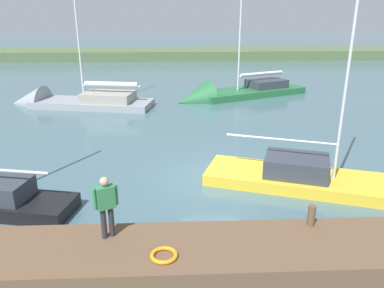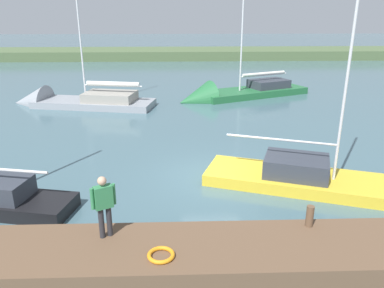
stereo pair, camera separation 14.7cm
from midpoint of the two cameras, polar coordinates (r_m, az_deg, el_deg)
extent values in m
plane|color=#42606B|center=(14.83, 2.94, -4.97)|extent=(200.00, 200.00, 0.00)
cube|color=#4C603D|center=(53.87, -1.22, 12.89)|extent=(180.00, 8.00, 2.40)
cube|color=brown|center=(9.95, 6.10, -16.33)|extent=(21.66, 2.23, 0.64)
cylinder|color=brown|center=(10.77, 17.24, -10.29)|extent=(0.20, 0.20, 0.60)
torus|color=orange|center=(9.29, -4.75, -16.42)|extent=(0.66, 0.66, 0.10)
cube|color=gray|center=(26.59, -14.98, 5.54)|extent=(8.39, 4.11, 0.80)
cone|color=gray|center=(28.74, -23.62, 5.58)|extent=(2.81, 3.02, 2.61)
cube|color=gray|center=(26.00, -12.73, 6.99)|extent=(3.66, 2.81, 0.59)
cylinder|color=silver|center=(26.12, -17.27, 17.59)|extent=(0.11, 0.11, 10.44)
cylinder|color=silver|center=(25.76, -12.29, 8.60)|extent=(3.93, 0.85, 0.09)
cylinder|color=silver|center=(25.74, -12.31, 8.86)|extent=(3.58, 0.99, 0.31)
cube|color=gold|center=(14.66, 16.92, -6.14)|extent=(7.85, 4.63, 0.85)
cube|color=#333842|center=(14.35, 15.22, -3.17)|extent=(2.68, 2.33, 0.69)
cylinder|color=silver|center=(13.46, 22.40, 11.38)|extent=(0.10, 0.10, 8.28)
cylinder|color=silver|center=(14.05, 12.92, 0.69)|extent=(3.74, 1.41, 0.08)
cube|color=#236638|center=(29.67, 8.73, 7.40)|extent=(8.90, 6.00, 0.87)
cone|color=#236638|center=(27.15, 0.12, 6.51)|extent=(3.38, 3.52, 2.75)
cube|color=#333842|center=(30.39, 11.07, 8.98)|extent=(3.43, 2.93, 0.61)
cylinder|color=silver|center=(28.36, 7.19, 17.97)|extent=(0.12, 0.12, 9.96)
cylinder|color=silver|center=(29.96, 10.34, 10.22)|extent=(3.96, 1.85, 0.10)
cylinder|color=silver|center=(29.94, 10.35, 10.45)|extent=(3.61, 1.78, 0.22)
cylinder|color=silver|center=(13.14, -26.62, -3.62)|extent=(2.79, 0.67, 0.10)
cylinder|color=#28282D|center=(10.04, -12.51, -11.35)|extent=(0.14, 0.14, 0.83)
cylinder|color=#28282D|center=(10.00, -13.63, -11.60)|extent=(0.14, 0.14, 0.83)
cube|color=#337F4C|center=(9.68, -13.39, -7.86)|extent=(0.50, 0.40, 0.59)
sphere|color=tan|center=(9.49, -13.59, -5.51)|extent=(0.23, 0.23, 0.23)
cylinder|color=#337F4C|center=(9.74, -11.84, -7.45)|extent=(0.09, 0.09, 0.56)
cylinder|color=#337F4C|center=(9.61, -14.97, -8.11)|extent=(0.09, 0.09, 0.56)
camera|label=1|loc=(0.07, -90.28, -0.10)|focal=35.25mm
camera|label=2|loc=(0.07, 89.72, 0.10)|focal=35.25mm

